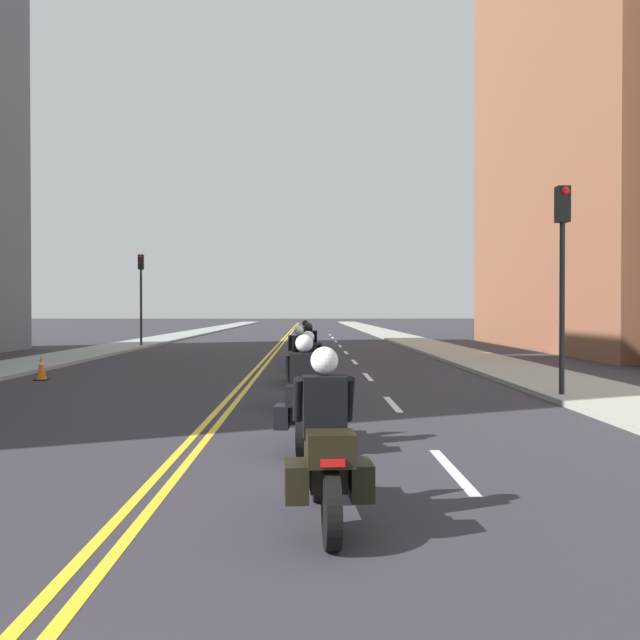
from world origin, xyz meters
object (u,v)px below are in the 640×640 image
Objects in this scene: traffic_cone_1 at (41,367)px; traffic_light_near at (562,252)px; motorcycle_0 at (325,454)px; motorcycle_4 at (309,351)px; motorcycle_1 at (304,401)px; motorcycle_5 at (305,344)px; motorcycle_2 at (308,376)px; traffic_light_far at (141,284)px; motorcycle_3 at (299,360)px.

traffic_cone_1 is 14.35m from traffic_light_near.
motorcycle_0 is 0.92× the size of motorcycle_4.
motorcycle_5 is (-0.06, 17.28, -0.00)m from motorcycle_1.
traffic_light_far reaches higher than motorcycle_2.
motorcycle_5 is at bearing 90.44° from motorcycle_4.
motorcycle_2 is at bearing 87.83° from motorcycle_0.
traffic_light_near is (5.52, 8.87, 2.64)m from motorcycle_0.
traffic_light_near is at bearing -63.08° from motorcycle_5.
motorcycle_0 is at bearing -89.42° from motorcycle_2.
motorcycle_2 is at bearing 92.37° from motorcycle_1.
motorcycle_4 is 1.06× the size of motorcycle_5.
motorcycle_0 is 10.77m from traffic_light_near.
traffic_light_near reaches higher than motorcycle_2.
motorcycle_3 is 0.97× the size of motorcycle_5.
traffic_light_far is (-9.08, 14.43, 2.83)m from motorcycle_4.
motorcycle_4 is (0.07, 12.74, -0.04)m from motorcycle_1.
motorcycle_0 is at bearing -90.70° from motorcycle_3.
motorcycle_4 reaches higher than motorcycle_3.
traffic_light_near reaches higher than traffic_cone_1.
motorcycle_4 is at bearing 87.14° from motorcycle_0.
motorcycle_5 reaches higher than motorcycle_2.
traffic_light_far is (-1.43, 17.40, 3.09)m from traffic_cone_1.
motorcycle_0 is 0.94× the size of motorcycle_1.
traffic_light_near is (5.67, -7.42, 2.66)m from motorcycle_4.
motorcycle_1 is (-0.22, 3.54, 0.02)m from motorcycle_0.
motorcycle_3 is (-0.25, 4.48, 0.01)m from motorcycle_2.
traffic_light_far is at bearing 112.85° from motorcycle_3.
motorcycle_1 reaches higher than motorcycle_2.
traffic_light_near is (13.32, -4.45, 2.92)m from traffic_cone_1.
motorcycle_3 is 0.44× the size of traffic_light_near.
traffic_cone_1 is at bearing 161.52° from traffic_light_near.
motorcycle_2 is 0.98× the size of motorcycle_5.
motorcycle_0 is 0.99× the size of motorcycle_2.
motorcycle_5 is (-0.14, 4.54, 0.03)m from motorcycle_4.
traffic_cone_1 is (-7.65, -2.97, -0.27)m from motorcycle_4.
traffic_cone_1 is (-7.80, 13.32, -0.29)m from motorcycle_0.
motorcycle_4 reaches higher than motorcycle_2.
motorcycle_1 is at bearing -88.77° from motorcycle_5.
motorcycle_4 is 8.21m from traffic_cone_1.
motorcycle_5 is 0.43× the size of traffic_light_far.
motorcycle_0 is at bearing -90.74° from motorcycle_4.
motorcycle_5 is (-0.12, 13.08, 0.04)m from motorcycle_2.
motorcycle_0 is 16.28m from motorcycle_4.
motorcycle_0 is at bearing -59.63° from traffic_cone_1.
motorcycle_1 is 12.37m from traffic_cone_1.
traffic_cone_1 is at bearing -85.32° from traffic_light_far.
traffic_light_far is at bearing 103.34° from motorcycle_0.
traffic_light_near is 0.95× the size of traffic_light_far.
traffic_light_far is at bearing 120.91° from motorcycle_4.
traffic_light_near is at bearing -53.87° from motorcycle_4.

